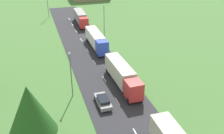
% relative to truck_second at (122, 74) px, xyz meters
% --- Properties ---
extents(road, '(10.00, 140.00, 0.06)m').
position_rel_truck_second_xyz_m(road, '(-2.43, -8.44, -2.16)').
color(road, '#2B2B30').
rests_on(road, ground).
extents(lane_marking_centre, '(0.16, 118.81, 0.01)m').
position_rel_truck_second_xyz_m(lane_marking_centre, '(-2.43, -12.28, -2.12)').
color(lane_marking_centre, white).
rests_on(lane_marking_centre, road).
extents(truck_second, '(2.76, 12.54, 3.73)m').
position_rel_truck_second_xyz_m(truck_second, '(0.00, 0.00, 0.00)').
color(truck_second, red).
rests_on(truck_second, road).
extents(truck_third, '(2.51, 12.62, 3.59)m').
position_rel_truck_second_xyz_m(truck_third, '(-0.02, 18.28, -0.04)').
color(truck_third, blue).
rests_on(truck_third, road).
extents(truck_fourth, '(2.68, 12.05, 3.68)m').
position_rel_truck_second_xyz_m(truck_fourth, '(0.16, 38.14, -0.02)').
color(truck_fourth, red).
rests_on(truck_fourth, road).
extents(car_third, '(1.84, 4.51, 1.41)m').
position_rel_truck_second_xyz_m(car_third, '(-4.86, -4.84, -1.38)').
color(car_third, gray).
rests_on(car_third, road).
extents(lamppost_second, '(0.36, 0.36, 7.85)m').
position_rel_truck_second_xyz_m(lamppost_second, '(-8.92, -0.71, 2.21)').
color(lamppost_second, slate).
rests_on(lamppost_second, ground).
extents(lamppost_third, '(0.36, 0.36, 9.15)m').
position_rel_truck_second_xyz_m(lamppost_third, '(3.39, 23.36, 2.87)').
color(lamppost_third, slate).
rests_on(lamppost_third, ground).
extents(lamppost_fourth, '(0.36, 0.36, 9.08)m').
position_rel_truck_second_xyz_m(lamppost_fourth, '(-8.54, 48.31, 2.84)').
color(lamppost_fourth, slate).
rests_on(lamppost_fourth, ground).
extents(tree_oak, '(5.54, 5.54, 9.38)m').
position_rel_truck_second_xyz_m(tree_oak, '(-15.13, -11.95, 4.11)').
color(tree_oak, '#513823').
rests_on(tree_oak, ground).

